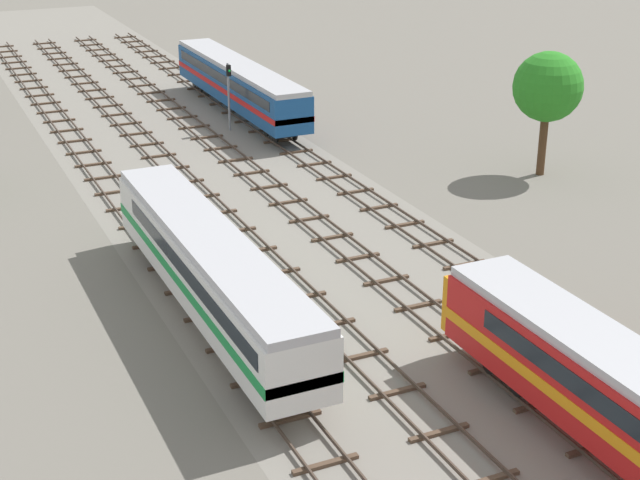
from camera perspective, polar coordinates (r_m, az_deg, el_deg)
The scene contains 10 objects.
ground_plane at distance 49.38m, azimuth -1.81°, elevation -0.12°, with size 480.00×480.00×0.00m, color slate.
ballast_bed at distance 49.38m, azimuth -1.81°, elevation -0.11°, with size 17.24×176.00×0.01m, color gray.
track_far_left at distance 48.25m, azimuth -9.53°, elevation -0.81°, with size 2.40×126.00×0.29m.
track_left at distance 49.45m, azimuth -4.62°, elevation 0.02°, with size 2.40×126.00×0.29m.
track_centre_left at distance 51.01m, azimuth 0.03°, elevation 0.81°, with size 2.40×126.00×0.29m.
track_centre at distance 52.89m, azimuth 4.37°, elevation 1.55°, with size 2.40×126.00×0.29m.
diesel_railcar_far_left_mid at distance 40.33m, azimuth -6.68°, elevation -1.60°, with size 2.96×20.50×3.80m.
passenger_coach_centre_midfar at distance 73.81m, azimuth -4.98°, elevation 9.56°, with size 2.96×22.00×3.80m.
signal_post_nearest at distance 69.28m, azimuth -5.57°, elevation 9.19°, with size 0.28×0.47×5.00m.
lineside_tree_0 at distance 60.09m, azimuth 13.69°, elevation 9.01°, with size 4.34×4.34×7.85m.
Camera 1 is at (-17.69, 13.94, 18.89)m, focal length 52.61 mm.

